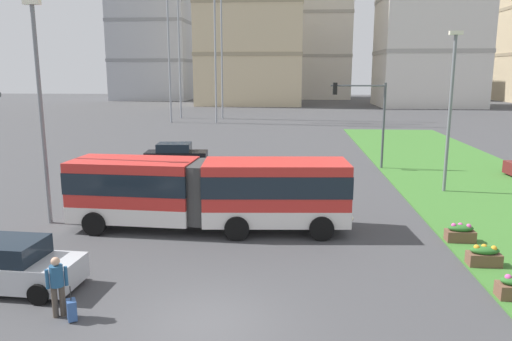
% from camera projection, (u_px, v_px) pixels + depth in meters
% --- Properties ---
extents(ground_plane, '(260.00, 260.00, 0.00)m').
position_uv_depth(ground_plane, '(206.00, 324.00, 13.31)').
color(ground_plane, '#424244').
extents(articulated_bus, '(11.98, 3.06, 3.00)m').
position_uv_depth(articulated_bus, '(209.00, 192.00, 20.91)').
color(articulated_bus, red).
rests_on(articulated_bus, ground).
extents(car_silver_hatch, '(4.51, 2.25, 1.58)m').
position_uv_depth(car_silver_hatch, '(8.00, 265.00, 15.33)').
color(car_silver_hatch, '#B7BABF').
rests_on(car_silver_hatch, ground).
extents(car_black_sedan, '(4.52, 2.28, 1.58)m').
position_uv_depth(car_black_sedan, '(176.00, 154.00, 35.61)').
color(car_black_sedan, black).
rests_on(car_black_sedan, ground).
extents(pedestrian_crossing, '(0.51, 0.36, 1.74)m').
position_uv_depth(pedestrian_crossing, '(57.00, 283.00, 13.51)').
color(pedestrian_crossing, '#4C4238').
rests_on(pedestrian_crossing, ground).
extents(rolling_suitcase, '(0.39, 0.43, 0.97)m').
position_uv_depth(rolling_suitcase, '(72.00, 310.00, 13.42)').
color(rolling_suitcase, '#335693').
rests_on(rolling_suitcase, ground).
extents(flower_planter_1, '(1.10, 0.56, 0.74)m').
position_uv_depth(flower_planter_1, '(484.00, 256.00, 17.04)').
color(flower_planter_1, brown).
rests_on(flower_planter_1, grass_median).
extents(flower_planter_2, '(1.10, 0.56, 0.74)m').
position_uv_depth(flower_planter_2, '(460.00, 233.00, 19.43)').
color(flower_planter_2, brown).
rests_on(flower_planter_2, grass_median).
extents(traffic_light_far_right, '(3.75, 0.28, 5.91)m').
position_uv_depth(traffic_light_far_right, '(366.00, 110.00, 33.50)').
color(traffic_light_far_right, '#474C51').
rests_on(traffic_light_far_right, ground).
extents(streetlight_left, '(0.70, 0.28, 9.58)m').
position_uv_depth(streetlight_left, '(41.00, 106.00, 21.08)').
color(streetlight_left, slate).
rests_on(streetlight_left, ground).
extents(streetlight_median, '(0.70, 0.28, 8.77)m').
position_uv_depth(streetlight_median, '(450.00, 106.00, 26.71)').
color(streetlight_median, slate).
rests_on(streetlight_median, ground).
extents(apartment_tower_westcentre, '(20.46, 16.28, 37.50)m').
position_uv_depth(apartment_tower_westcentre, '(250.00, 8.00, 96.19)').
color(apartment_tower_westcentre, beige).
rests_on(apartment_tower_westcentre, ground).
extents(apartment_tower_centre, '(14.76, 16.24, 39.02)m').
position_uv_depth(apartment_tower_centre, '(319.00, 16.00, 118.92)').
color(apartment_tower_centre, silver).
rests_on(apartment_tower_centre, ground).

